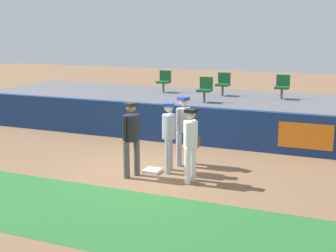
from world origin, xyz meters
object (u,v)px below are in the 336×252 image
object	(u,v)px
seat_back_center	(223,83)
first_base	(153,171)
player_coach_visitor	(169,132)
player_umpire	(131,134)
seat_back_right	(282,85)
player_runner_visitor	(183,126)
seat_front_center	(205,88)
seat_back_left	(164,80)
player_fielder_home	(191,140)

from	to	relation	value
seat_back_center	first_base	bearing A→B (deg)	-89.67
player_coach_visitor	player_umpire	size ratio (longest dim) A/B	0.96
seat_back_right	player_runner_visitor	bearing A→B (deg)	-107.06
player_runner_visitor	seat_back_right	distance (m)	5.68
player_coach_visitor	player_umpire	xyz separation A→B (m)	(-0.68, -0.72, 0.04)
seat_front_center	player_coach_visitor	bearing A→B (deg)	-83.41
seat_back_right	seat_back_left	bearing A→B (deg)	-180.00
player_runner_visitor	seat_back_left	xyz separation A→B (m)	(-2.88, 5.40, 0.55)
player_umpire	seat_back_right	size ratio (longest dim) A/B	2.17
seat_back_left	player_runner_visitor	bearing A→B (deg)	-61.90
player_fielder_home	seat_back_right	xyz separation A→B (m)	(0.98, 6.66, 0.60)
player_coach_visitor	seat_front_center	bearing A→B (deg)	172.85
seat_front_center	seat_back_right	bearing A→B (deg)	38.51
player_fielder_home	player_coach_visitor	size ratio (longest dim) A/B	0.99
player_fielder_home	seat_back_left	world-z (taller)	seat_back_left
player_runner_visitor	seat_back_center	distance (m)	5.45
player_runner_visitor	player_umpire	bearing A→B (deg)	-6.07
player_fielder_home	seat_front_center	distance (m)	5.06
seat_back_left	seat_back_center	distance (m)	2.39
player_fielder_home	player_coach_visitor	bearing A→B (deg)	-120.30
seat_back_right	player_fielder_home	bearing A→B (deg)	-98.40
first_base	player_runner_visitor	distance (m)	1.45
player_umpire	seat_back_left	size ratio (longest dim) A/B	2.17
player_fielder_home	seat_front_center	world-z (taller)	seat_front_center
seat_front_center	seat_back_center	distance (m)	1.80
seat_front_center	seat_back_right	world-z (taller)	same
player_fielder_home	seat_back_right	size ratio (longest dim) A/B	2.07
player_coach_visitor	seat_back_center	size ratio (longest dim) A/B	2.09
player_fielder_home	player_runner_visitor	world-z (taller)	player_runner_visitor
player_fielder_home	seat_front_center	xyz separation A→B (m)	(-1.28, 4.86, 0.60)
player_fielder_home	player_runner_visitor	size ratio (longest dim) A/B	0.96
seat_back_left	seat_back_center	bearing A→B (deg)	-0.00
seat_back_right	seat_back_center	distance (m)	2.15
player_umpire	seat_back_center	xyz separation A→B (m)	(0.29, 6.84, 0.55)
first_base	player_runner_visitor	bearing A→B (deg)	63.92
player_runner_visitor	seat_back_right	bearing A→B (deg)	-174.59
player_runner_visitor	player_umpire	world-z (taller)	player_umpire
player_fielder_home	seat_back_right	world-z (taller)	seat_back_right
player_umpire	player_runner_visitor	bearing A→B (deg)	173.75
player_runner_visitor	seat_back_center	bearing A→B (deg)	-152.28
player_fielder_home	seat_back_left	bearing A→B (deg)	-147.84
player_runner_visitor	player_coach_visitor	bearing A→B (deg)	14.17
player_fielder_home	seat_front_center	bearing A→B (deg)	-161.21
player_runner_visitor	seat_front_center	bearing A→B (deg)	-147.99
seat_back_center	seat_back_left	bearing A→B (deg)	180.00
first_base	seat_back_center	distance (m)	6.53
player_umpire	seat_back_left	xyz separation A→B (m)	(-2.10, 6.84, 0.55)
seat_front_center	seat_back_center	bearing A→B (deg)	86.53
player_runner_visitor	seat_front_center	size ratio (longest dim) A/B	2.16
first_base	player_fielder_home	world-z (taller)	player_fielder_home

